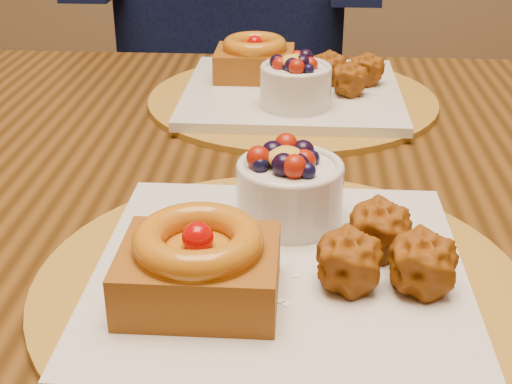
# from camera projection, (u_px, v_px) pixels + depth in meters

# --- Properties ---
(dining_table) EXTENTS (1.60, 0.90, 0.76)m
(dining_table) POSITION_uv_depth(u_px,v_px,m) (286.00, 235.00, 0.78)
(dining_table) COLOR #311C09
(dining_table) RESTS_ON ground
(place_setting_near) EXTENTS (0.38, 0.38, 0.09)m
(place_setting_near) POSITION_uv_depth(u_px,v_px,m) (277.00, 257.00, 0.55)
(place_setting_near) COLOR brown
(place_setting_near) RESTS_ON dining_table
(place_setting_far) EXTENTS (0.38, 0.38, 0.08)m
(place_setting_far) POSITION_uv_depth(u_px,v_px,m) (291.00, 86.00, 0.93)
(place_setting_far) COLOR brown
(place_setting_far) RESTS_ON dining_table
(chair_far) EXTENTS (0.59, 0.59, 0.94)m
(chair_far) POSITION_uv_depth(u_px,v_px,m) (259.00, 117.00, 1.57)
(chair_far) COLOR black
(chair_far) RESTS_ON ground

